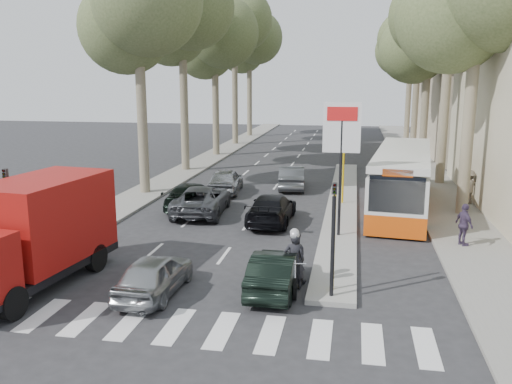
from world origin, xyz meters
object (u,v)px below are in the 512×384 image
city_bus (402,178)px  motorcycle (294,260)px  silver_hatchback (154,275)px  red_truck (34,231)px  dark_hatchback (275,271)px

city_bus → motorcycle: bearing=-103.2°
silver_hatchback → red_truck: (-3.98, 0.05, 1.15)m
dark_hatchback → motorcycle: size_ratio=1.69×
silver_hatchback → red_truck: bearing=0.9°
red_truck → city_bus: (12.30, 12.81, -0.19)m
city_bus → red_truck: bearing=-127.0°
dark_hatchback → red_truck: red_truck is taller
silver_hatchback → red_truck: red_truck is taller
red_truck → dark_hatchback: bearing=13.9°
silver_hatchback → dark_hatchback: (3.60, 1.00, -0.00)m
motorcycle → silver_hatchback: bearing=-168.9°
dark_hatchback → red_truck: 7.73m
silver_hatchback → motorcycle: size_ratio=1.65×
motorcycle → dark_hatchback: bearing=-151.7°
red_truck → motorcycle: size_ratio=2.90×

